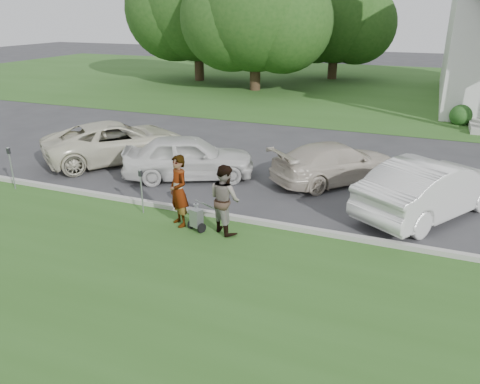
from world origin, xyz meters
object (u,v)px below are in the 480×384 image
Objects in this scene: person_right at (225,199)px; car_d at (431,188)px; striping_cart at (197,218)px; car_c at (336,163)px; tree_back at (336,19)px; person_left at (179,191)px; car_b at (189,157)px; parking_meter_far at (11,163)px; car_a at (117,141)px; tree_far at (197,7)px; tree_left at (256,15)px; parking_meter_near at (141,186)px.

car_d is at bearing -115.42° from person_right.
striping_cart is 0.21× the size of car_c.
car_c is (5.28, -25.22, -4.06)m from tree_back.
car_b is (-1.56, 3.51, -0.22)m from person_left.
parking_meter_far is 4.11m from car_a.
car_d reaches higher than parking_meter_far.
striping_cart is (12.64, -25.41, -5.34)m from tree_far.
car_a reaches higher than striping_cart.
car_d is at bearing 63.41° from person_left.
car_c is at bearing -61.68° from tree_left.
person_right is (7.35, -22.19, -4.19)m from tree_left.
tree_back is 2.09× the size of car_c.
car_c is 3.50m from car_d.
tree_back is 26.09m from car_c.
tree_left reaches higher than person_left.
person_left is 1.07× the size of person_right.
tree_back reaches higher than parking_meter_far.
tree_left is 0.91× the size of tree_far.
striping_cart is at bearing -63.56° from tree_far.
car_d is at bearing -117.82° from car_b.
parking_meter_far is 5.69m from car_b.
person_right is at bearing 36.92° from striping_cart.
striping_cart is at bearing 105.52° from car_c.
parking_meter_near is 3.22m from car_b.
parking_meter_far reaches higher than car_c.
person_left is at bearing -74.80° from tree_left.
parking_meter_far is at bearing -98.12° from tree_back.
tree_far is 2.34× the size of car_d.
person_right is at bearing 39.39° from person_left.
person_right is at bearing -62.07° from tree_far.
car_b is 5.03m from car_c.
striping_cart is 0.73× the size of parking_meter_near.
parking_meter_far is (-6.90, 0.52, 0.54)m from striping_cart.
person_right reaches higher than car_b.
car_b is (3.51, -0.79, 0.01)m from car_a.
tree_back is 6.80× the size of parking_meter_far.
tree_back is 27.06m from car_b.
car_b is at bearing 33.36° from parking_meter_far.
car_d is (8.28, -27.01, -3.91)m from tree_back.
parking_meter_near is at bearing 88.51° from car_c.
parking_meter_near is 4.95m from parking_meter_far.
tree_far is 8.84× the size of parking_meter_near.
tree_back is (4.00, 8.00, -0.38)m from tree_left.
parking_meter_far is 0.32× the size of car_b.
parking_meter_far is (-0.26, -21.89, -4.22)m from tree_left.
tree_far reaches higher than parking_meter_far.
parking_meter_far is (5.74, -24.89, -4.80)m from tree_far.
tree_far reaches higher than car_c.
person_left is 6.33m from parking_meter_far.
tree_back is at bearing 129.65° from person_left.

